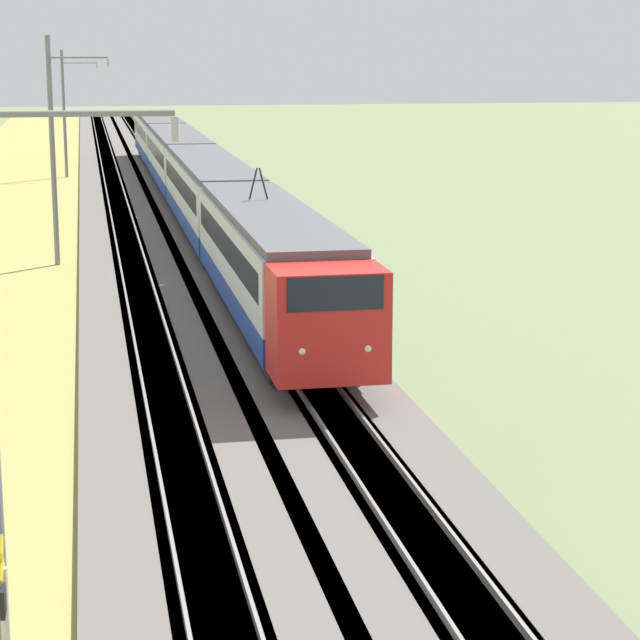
% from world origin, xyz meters
% --- Properties ---
extents(ballast_main, '(240.00, 4.40, 0.30)m').
position_xyz_m(ballast_main, '(50.00, 0.00, 0.15)').
color(ballast_main, '#605B56').
rests_on(ballast_main, ground).
extents(ballast_adjacent, '(240.00, 4.40, 0.30)m').
position_xyz_m(ballast_adjacent, '(50.00, -3.98, 0.15)').
color(ballast_adjacent, '#605B56').
rests_on(ballast_adjacent, ground).
extents(track_main, '(240.00, 1.57, 0.45)m').
position_xyz_m(track_main, '(50.00, 0.00, 0.16)').
color(track_main, '#4C4238').
rests_on(track_main, ground).
extents(track_adjacent, '(240.00, 1.57, 0.45)m').
position_xyz_m(track_adjacent, '(50.00, -3.98, 0.16)').
color(track_adjacent, '#4C4238').
rests_on(track_adjacent, ground).
extents(grass_verge, '(240.00, 11.01, 0.12)m').
position_xyz_m(grass_verge, '(50.00, 5.95, 0.06)').
color(grass_verge, '#99934C').
rests_on(grass_verge, ground).
extents(passenger_train, '(79.57, 2.97, 5.12)m').
position_xyz_m(passenger_train, '(57.31, -3.98, 2.40)').
color(passenger_train, red).
rests_on(passenger_train, ground).
extents(crossing_signal_aux, '(0.70, 0.23, 3.22)m').
position_xyz_m(crossing_signal_aux, '(3.25, 3.00, 1.96)').
color(crossing_signal_aux, beige).
rests_on(crossing_signal_aux, ground).
extents(catenary_mast_mid, '(0.22, 2.56, 9.64)m').
position_xyz_m(catenary_mast_mid, '(41.92, 3.05, 4.97)').
color(catenary_mast_mid, slate).
rests_on(catenary_mast_mid, ground).
extents(catenary_mast_far, '(0.22, 2.56, 9.06)m').
position_xyz_m(catenary_mast_far, '(79.83, 3.04, 4.67)').
color(catenary_mast_far, slate).
rests_on(catenary_mast_far, ground).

